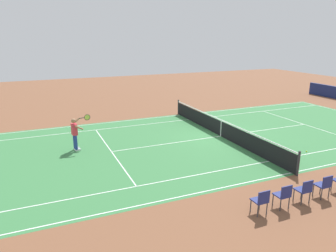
% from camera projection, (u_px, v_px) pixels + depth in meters
% --- Properties ---
extents(ground_plane, '(60.00, 60.00, 0.00)m').
position_uv_depth(ground_plane, '(221.00, 136.00, 18.08)').
color(ground_plane, brown).
extents(court_slab, '(24.20, 11.40, 0.00)m').
position_uv_depth(court_slab, '(221.00, 136.00, 18.08)').
color(court_slab, '#387A42').
rests_on(court_slab, ground_plane).
extents(court_line_markings, '(23.85, 11.05, 0.01)m').
position_uv_depth(court_line_markings, '(221.00, 136.00, 18.08)').
color(court_line_markings, white).
rests_on(court_line_markings, ground_plane).
extents(tennis_net, '(0.10, 11.70, 1.08)m').
position_uv_depth(tennis_net, '(221.00, 128.00, 17.95)').
color(tennis_net, '#2D2D33').
rests_on(tennis_net, ground_plane).
extents(tennis_player_near, '(1.03, 0.80, 1.70)m').
position_uv_depth(tennis_player_near, '(75.00, 132.00, 15.64)').
color(tennis_player_near, navy).
rests_on(tennis_player_near, ground_plane).
extents(tennis_ball, '(0.07, 0.07, 0.07)m').
position_uv_depth(tennis_ball, '(306.00, 151.00, 15.60)').
color(tennis_ball, '#CCE01E').
rests_on(tennis_ball, ground_plane).
extents(spectator_chair_4, '(0.44, 0.44, 0.88)m').
position_uv_depth(spectator_chair_4, '(324.00, 185.00, 11.04)').
color(spectator_chair_4, '#38383D').
rests_on(spectator_chair_4, ground_plane).
extents(spectator_chair_5, '(0.44, 0.44, 0.88)m').
position_uv_depth(spectator_chair_5, '(304.00, 189.00, 10.69)').
color(spectator_chair_5, '#38383D').
rests_on(spectator_chair_5, ground_plane).
extents(spectator_chair_6, '(0.44, 0.44, 0.88)m').
position_uv_depth(spectator_chair_6, '(283.00, 195.00, 10.35)').
color(spectator_chair_6, '#38383D').
rests_on(spectator_chair_6, ground_plane).
extents(spectator_chair_7, '(0.44, 0.44, 0.88)m').
position_uv_depth(spectator_chair_7, '(261.00, 200.00, 10.00)').
color(spectator_chair_7, '#38383D').
rests_on(spectator_chair_7, ground_plane).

